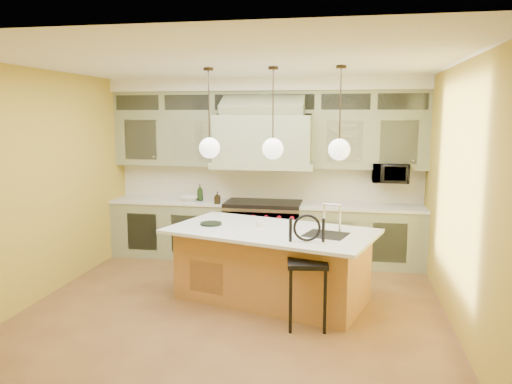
% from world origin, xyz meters
% --- Properties ---
extents(floor, '(5.00, 5.00, 0.00)m').
position_xyz_m(floor, '(0.00, 0.00, 0.00)').
color(floor, brown).
rests_on(floor, ground).
extents(ceiling, '(5.00, 5.00, 0.00)m').
position_xyz_m(ceiling, '(0.00, 0.00, 2.90)').
color(ceiling, white).
rests_on(ceiling, wall_back).
extents(wall_back, '(5.00, 0.00, 5.00)m').
position_xyz_m(wall_back, '(0.00, 2.50, 1.45)').
color(wall_back, '#B29531').
rests_on(wall_back, ground).
extents(wall_front, '(5.00, 0.00, 5.00)m').
position_xyz_m(wall_front, '(0.00, -2.50, 1.45)').
color(wall_front, '#B29531').
rests_on(wall_front, ground).
extents(wall_left, '(0.00, 5.00, 5.00)m').
position_xyz_m(wall_left, '(-2.50, 0.00, 1.45)').
color(wall_left, '#B29531').
rests_on(wall_left, ground).
extents(wall_right, '(0.00, 5.00, 5.00)m').
position_xyz_m(wall_right, '(2.50, 0.00, 1.45)').
color(wall_right, '#B29531').
rests_on(wall_right, ground).
extents(back_cabinetry, '(5.00, 0.77, 2.90)m').
position_xyz_m(back_cabinetry, '(0.00, 2.23, 1.43)').
color(back_cabinetry, gray).
rests_on(back_cabinetry, floor).
extents(range, '(1.20, 0.74, 0.96)m').
position_xyz_m(range, '(0.00, 2.14, 0.49)').
color(range, silver).
rests_on(range, floor).
extents(kitchen_island, '(2.79, 1.98, 1.35)m').
position_xyz_m(kitchen_island, '(0.40, 0.45, 0.47)').
color(kitchen_island, '#AD7A3D').
rests_on(kitchen_island, floor).
extents(counter_stool, '(0.49, 0.49, 1.23)m').
position_xyz_m(counter_stool, '(0.90, -0.27, 0.71)').
color(counter_stool, black).
rests_on(counter_stool, floor).
extents(microwave, '(0.54, 0.37, 0.30)m').
position_xyz_m(microwave, '(1.95, 2.25, 1.45)').
color(microwave, black).
rests_on(microwave, back_cabinetry).
extents(oil_bottle_a, '(0.11, 0.11, 0.27)m').
position_xyz_m(oil_bottle_a, '(-1.05, 2.15, 1.07)').
color(oil_bottle_a, black).
rests_on(oil_bottle_a, back_cabinetry).
extents(oil_bottle_b, '(0.09, 0.09, 0.19)m').
position_xyz_m(oil_bottle_b, '(-0.70, 1.92, 1.04)').
color(oil_bottle_b, black).
rests_on(oil_bottle_b, back_cabinetry).
extents(fruit_bowl, '(0.30, 0.30, 0.07)m').
position_xyz_m(fruit_bowl, '(-1.22, 2.15, 0.98)').
color(fruit_bowl, white).
rests_on(fruit_bowl, back_cabinetry).
extents(cup, '(0.10, 0.10, 0.08)m').
position_xyz_m(cup, '(0.21, 0.53, 0.96)').
color(cup, white).
rests_on(cup, kitchen_island).
extents(pendant_left, '(0.26, 0.26, 1.11)m').
position_xyz_m(pendant_left, '(-0.40, 0.45, 1.95)').
color(pendant_left, '#2D2319').
rests_on(pendant_left, ceiling).
extents(pendant_center, '(0.26, 0.26, 1.11)m').
position_xyz_m(pendant_center, '(0.40, 0.45, 1.95)').
color(pendant_center, '#2D2319').
rests_on(pendant_center, ceiling).
extents(pendant_right, '(0.26, 0.26, 1.11)m').
position_xyz_m(pendant_right, '(1.20, 0.45, 1.95)').
color(pendant_right, '#2D2319').
rests_on(pendant_right, ceiling).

